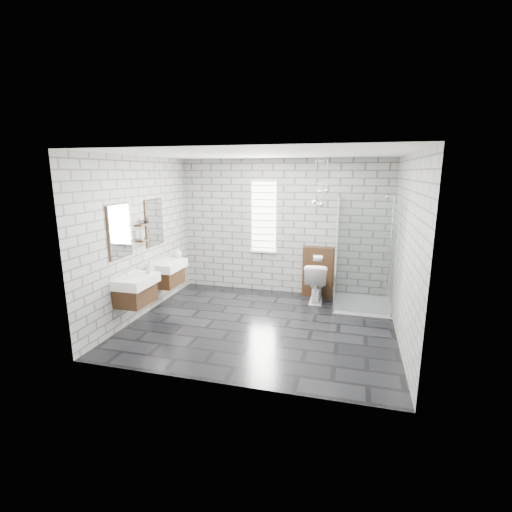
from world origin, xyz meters
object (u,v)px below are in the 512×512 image
at_px(shower_enclosure, 358,282).
at_px(toilet, 316,282).
at_px(vanity_left, 134,282).
at_px(vanity_right, 166,266).
at_px(cistern_panel, 318,272).

relative_size(shower_enclosure, toilet, 2.69).
height_order(vanity_left, toilet, vanity_left).
xyz_separation_m(vanity_right, cistern_panel, (2.64, 1.28, -0.26)).
bearing_deg(vanity_right, toilet, 20.44).
bearing_deg(vanity_left, vanity_right, 90.00).
xyz_separation_m(vanity_left, vanity_right, (0.00, 1.03, 0.00)).
distance_m(vanity_right, shower_enclosure, 3.50).
height_order(vanity_right, cistern_panel, vanity_right).
bearing_deg(shower_enclosure, toilet, 163.67).
height_order(shower_enclosure, toilet, shower_enclosure).
xyz_separation_m(vanity_left, shower_enclosure, (3.41, 1.79, -0.25)).
relative_size(vanity_left, toilet, 2.08).
height_order(cistern_panel, shower_enclosure, shower_enclosure).
bearing_deg(vanity_right, shower_enclosure, 12.60).
xyz_separation_m(cistern_panel, shower_enclosure, (0.76, -0.52, 0.00)).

